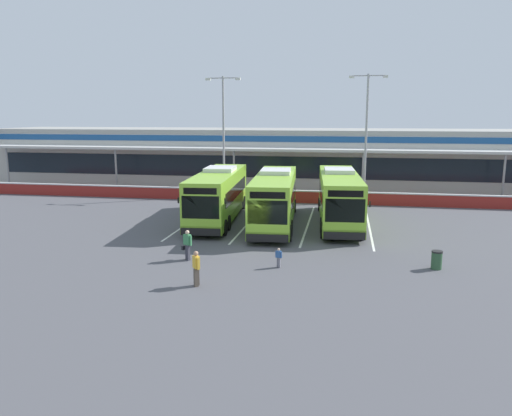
{
  "coord_description": "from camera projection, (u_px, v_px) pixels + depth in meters",
  "views": [
    {
      "loc": [
        4.51,
        -28.32,
        7.59
      ],
      "look_at": [
        -1.09,
        3.0,
        1.6
      ],
      "focal_mm": 34.96,
      "sensor_mm": 36.0,
      "label": 1
    }
  ],
  "objects": [
    {
      "name": "ground_plane",
      "position": [
        265.0,
        244.0,
        29.58
      ],
      "size": [
        200.0,
        200.0,
        0.0
      ],
      "primitive_type": "plane",
      "color": "#4C4C51"
    },
    {
      "name": "red_barrier_wall",
      "position": [
        291.0,
        196.0,
        43.5
      ],
      "size": [
        60.0,
        0.4,
        1.1
      ],
      "color": "maroon",
      "rests_on": "ground"
    },
    {
      "name": "bay_stripe_far_west",
      "position": [
        193.0,
        220.0,
        36.47
      ],
      "size": [
        0.14,
        13.0,
        0.01
      ],
      "primitive_type": "cube",
      "color": "silver",
      "rests_on": "ground"
    },
    {
      "name": "coach_bus_centre",
      "position": [
        339.0,
        198.0,
        35.06
      ],
      "size": [
        3.6,
        12.3,
        3.78
      ],
      "color": "#8CC633",
      "rests_on": "ground"
    },
    {
      "name": "pedestrian_with_handbag",
      "position": [
        187.0,
        244.0,
        26.23
      ],
      "size": [
        0.63,
        0.49,
        1.62
      ],
      "color": "#33333D",
      "rests_on": "ground"
    },
    {
      "name": "pedestrian_child",
      "position": [
        279.0,
        257.0,
        24.99
      ],
      "size": [
        0.33,
        0.21,
        1.0
      ],
      "color": "slate",
      "rests_on": "ground"
    },
    {
      "name": "litter_bin",
      "position": [
        437.0,
        260.0,
        24.76
      ],
      "size": [
        0.54,
        0.54,
        0.93
      ],
      "color": "#2D5133",
      "rests_on": "ground"
    },
    {
      "name": "coach_bus_leftmost",
      "position": [
        218.0,
        196.0,
        36.05
      ],
      "size": [
        3.6,
        12.3,
        3.78
      ],
      "color": "#8CC633",
      "rests_on": "ground"
    },
    {
      "name": "terminal_building",
      "position": [
        304.0,
        156.0,
        55.05
      ],
      "size": [
        70.0,
        13.0,
        6.0
      ],
      "color": "beige",
      "rests_on": "ground"
    },
    {
      "name": "bay_stripe_mid_west",
      "position": [
        308.0,
        224.0,
        35.02
      ],
      "size": [
        0.14,
        13.0,
        0.01
      ],
      "primitive_type": "cube",
      "color": "silver",
      "rests_on": "ground"
    },
    {
      "name": "lamp_post_west",
      "position": [
        224.0,
        129.0,
        46.06
      ],
      "size": [
        3.24,
        0.28,
        11.0
      ],
      "color": "#9E9EA3",
      "rests_on": "ground"
    },
    {
      "name": "bay_stripe_west",
      "position": [
        250.0,
        222.0,
        35.75
      ],
      "size": [
        0.14,
        13.0,
        0.01
      ],
      "primitive_type": "cube",
      "color": "silver",
      "rests_on": "ground"
    },
    {
      "name": "coach_bus_left_centre",
      "position": [
        275.0,
        199.0,
        34.52
      ],
      "size": [
        3.6,
        12.3,
        3.78
      ],
      "color": "#8CC633",
      "rests_on": "ground"
    },
    {
      "name": "lamp_post_centre",
      "position": [
        366.0,
        130.0,
        43.24
      ],
      "size": [
        3.24,
        0.28,
        11.0
      ],
      "color": "#9E9EA3",
      "rests_on": "ground"
    },
    {
      "name": "pedestrian_in_dark_coat",
      "position": [
        196.0,
        267.0,
        22.23
      ],
      "size": [
        0.42,
        0.46,
        1.62
      ],
      "color": "#4C4238",
      "rests_on": "ground"
    },
    {
      "name": "bay_stripe_centre",
      "position": [
        369.0,
        226.0,
        34.29
      ],
      "size": [
        0.14,
        13.0,
        0.01
      ],
      "primitive_type": "cube",
      "color": "silver",
      "rests_on": "ground"
    }
  ]
}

